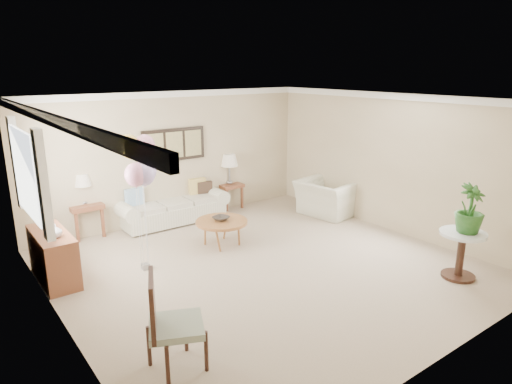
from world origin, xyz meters
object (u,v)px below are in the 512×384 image
(balloon_cluster, at_px, (140,163))
(sofa, at_px, (171,206))
(coffee_table, at_px, (222,222))
(armchair, at_px, (327,198))
(accent_chair, at_px, (168,321))

(balloon_cluster, bearing_deg, sofa, 53.77)
(coffee_table, xyz_separation_m, armchair, (2.72, 0.14, -0.05))
(armchair, bearing_deg, balloon_cluster, 85.83)
(coffee_table, relative_size, balloon_cluster, 0.43)
(armchair, bearing_deg, sofa, 53.28)
(coffee_table, relative_size, accent_chair, 0.82)
(coffee_table, height_order, balloon_cluster, balloon_cluster)
(sofa, xyz_separation_m, balloon_cluster, (-1.35, -1.84, 1.36))
(coffee_table, distance_m, armchair, 2.73)
(armchair, xyz_separation_m, accent_chair, (-5.02, -2.75, 0.21))
(sofa, height_order, coffee_table, sofa)
(armchair, relative_size, balloon_cluster, 0.54)
(armchair, distance_m, balloon_cluster, 4.41)
(sofa, height_order, accent_chair, accent_chair)
(coffee_table, height_order, armchair, armchair)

